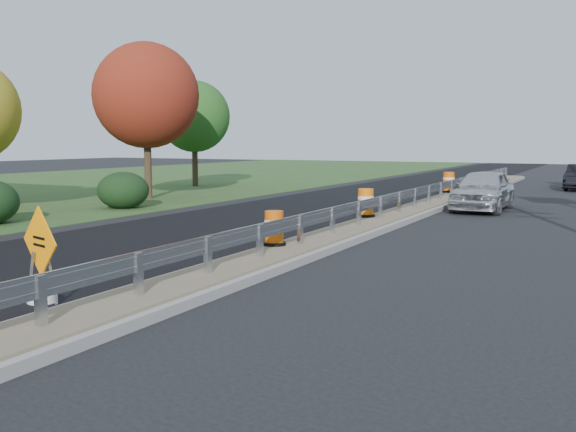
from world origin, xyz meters
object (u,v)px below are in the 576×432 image
at_px(car_silver, 483,190).
at_px(caution_sign, 41,278).
at_px(barrel_median_far, 449,183).
at_px(barrel_median_near, 274,229).
at_px(barrel_median_mid, 366,203).

bearing_deg(car_silver, caution_sign, -101.25).
bearing_deg(barrel_median_far, barrel_median_near, -89.66).
xyz_separation_m(barrel_median_far, car_silver, (2.69, -5.57, 0.11)).
height_order(barrel_median_near, car_silver, car_silver).
bearing_deg(barrel_median_mid, barrel_median_far, 90.00).
bearing_deg(barrel_median_mid, barrel_median_near, -89.06).
distance_m(barrel_median_far, car_silver, 6.19).
relative_size(barrel_median_near, barrel_median_mid, 0.89).
bearing_deg(barrel_median_far, car_silver, -64.23).
bearing_deg(caution_sign, barrel_median_mid, 101.67).
bearing_deg(car_silver, barrel_median_mid, -113.40).
height_order(barrel_median_far, car_silver, car_silver).
relative_size(caution_sign, barrel_median_mid, 1.76).
bearing_deg(car_silver, barrel_median_near, -101.06).
height_order(caution_sign, barrel_median_far, caution_sign).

